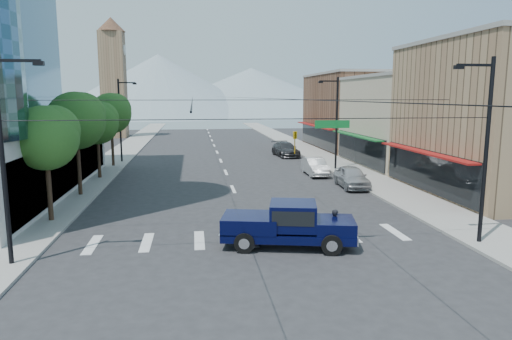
# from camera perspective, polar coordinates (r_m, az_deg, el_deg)

# --- Properties ---
(ground) EXTENTS (160.00, 160.00, 0.00)m
(ground) POSITION_cam_1_polar(r_m,az_deg,el_deg) (22.23, 0.30, -9.66)
(ground) COLOR #28282B
(ground) RESTS_ON ground
(sidewalk_left) EXTENTS (4.00, 120.00, 0.15)m
(sidewalk_left) POSITION_cam_1_polar(r_m,az_deg,el_deg) (61.90, -16.16, 2.27)
(sidewalk_left) COLOR gray
(sidewalk_left) RESTS_ON ground
(sidewalk_right) EXTENTS (4.00, 120.00, 0.15)m
(sidewalk_right) POSITION_cam_1_polar(r_m,az_deg,el_deg) (63.04, 5.98, 2.70)
(sidewalk_right) COLOR gray
(sidewalk_right) RESTS_ON ground
(shop_near) EXTENTS (12.00, 14.00, 11.00)m
(shop_near) POSITION_cam_1_polar(r_m,az_deg,el_deg) (38.48, 29.00, 5.56)
(shop_near) COLOR #8C6B4C
(shop_near) RESTS_ON ground
(shop_mid) EXTENTS (12.00, 14.00, 9.00)m
(shop_mid) POSITION_cam_1_polar(r_m,az_deg,el_deg) (50.44, 19.39, 5.65)
(shop_mid) COLOR tan
(shop_mid) RESTS_ON ground
(shop_far) EXTENTS (12.00, 18.00, 10.00)m
(shop_far) POSITION_cam_1_polar(r_m,az_deg,el_deg) (65.05, 12.97, 7.07)
(shop_far) COLOR brown
(shop_far) RESTS_ON ground
(clock_tower) EXTENTS (4.80, 4.80, 20.40)m
(clock_tower) POSITION_cam_1_polar(r_m,az_deg,el_deg) (83.99, -17.42, 11.18)
(clock_tower) COLOR #8C6B4C
(clock_tower) RESTS_ON ground
(mountain_left) EXTENTS (80.00, 80.00, 22.00)m
(mountain_left) POSITION_cam_1_polar(r_m,az_deg,el_deg) (171.29, -12.04, 10.32)
(mountain_left) COLOR gray
(mountain_left) RESTS_ON ground
(mountain_right) EXTENTS (90.00, 90.00, 18.00)m
(mountain_right) POSITION_cam_1_polar(r_m,az_deg,el_deg) (182.28, -0.58, 9.81)
(mountain_right) COLOR gray
(mountain_right) RESTS_ON ground
(tree_near) EXTENTS (3.65, 3.64, 6.71)m
(tree_near) POSITION_cam_1_polar(r_m,az_deg,el_deg) (28.20, -24.53, 3.92)
(tree_near) COLOR black
(tree_near) RESTS_ON ground
(tree_midnear) EXTENTS (4.09, 4.09, 7.52)m
(tree_midnear) POSITION_cam_1_polar(r_m,az_deg,el_deg) (34.91, -21.34, 5.98)
(tree_midnear) COLOR black
(tree_midnear) RESTS_ON ground
(tree_midfar) EXTENTS (3.65, 3.64, 6.71)m
(tree_midfar) POSITION_cam_1_polar(r_m,az_deg,el_deg) (41.77, -19.08, 5.71)
(tree_midfar) COLOR black
(tree_midfar) RESTS_ON ground
(tree_far) EXTENTS (4.09, 4.09, 7.52)m
(tree_far) POSITION_cam_1_polar(r_m,az_deg,el_deg) (48.63, -17.53, 6.92)
(tree_far) COLOR black
(tree_far) RESTS_ON ground
(signal_rig) EXTENTS (21.80, 0.20, 9.00)m
(signal_rig) POSITION_cam_1_polar(r_m,az_deg,el_deg) (20.24, 1.25, 1.98)
(signal_rig) COLOR black
(signal_rig) RESTS_ON ground
(lamp_pole_nw) EXTENTS (2.00, 0.25, 9.00)m
(lamp_pole_nw) POSITION_cam_1_polar(r_m,az_deg,el_deg) (51.45, -16.51, 6.35)
(lamp_pole_nw) COLOR black
(lamp_pole_nw) RESTS_ON ground
(lamp_pole_ne) EXTENTS (2.00, 0.25, 9.00)m
(lamp_pole_ne) POSITION_cam_1_polar(r_m,az_deg,el_deg) (45.00, 9.90, 6.23)
(lamp_pole_ne) COLOR black
(lamp_pole_ne) RESTS_ON ground
(pickup_truck) EXTENTS (6.75, 3.59, 2.18)m
(pickup_truck) POSITION_cam_1_polar(r_m,az_deg,el_deg) (22.11, 3.97, -6.71)
(pickup_truck) COLOR black
(pickup_truck) RESTS_ON ground
(pedestrian) EXTENTS (0.53, 0.70, 1.73)m
(pedestrian) POSITION_cam_1_polar(r_m,az_deg,el_deg) (22.88, 9.87, -6.97)
(pedestrian) COLOR black
(pedestrian) RESTS_ON ground
(parked_car_near) EXTENTS (2.27, 5.09, 1.70)m
(parked_car_near) POSITION_cam_1_polar(r_m,az_deg,el_deg) (36.97, 11.86, -0.85)
(parked_car_near) COLOR #A4A5A9
(parked_car_near) RESTS_ON ground
(parked_car_mid) EXTENTS (1.71, 4.82, 1.58)m
(parked_car_mid) POSITION_cam_1_polar(r_m,az_deg,el_deg) (42.19, 7.41, 0.43)
(parked_car_mid) COLOR #BBBBBB
(parked_car_mid) RESTS_ON ground
(parked_car_far) EXTENTS (2.88, 5.98, 1.68)m
(parked_car_far) POSITION_cam_1_polar(r_m,az_deg,el_deg) (55.12, 3.71, 2.60)
(parked_car_far) COLOR #323134
(parked_car_far) RESTS_ON ground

